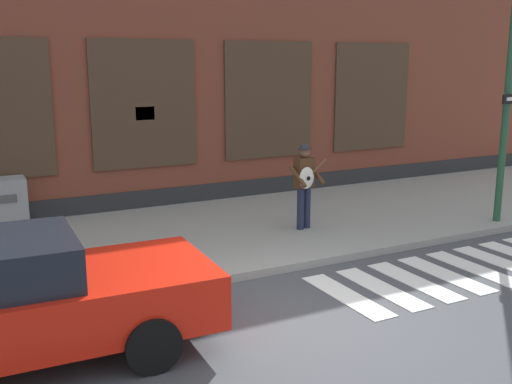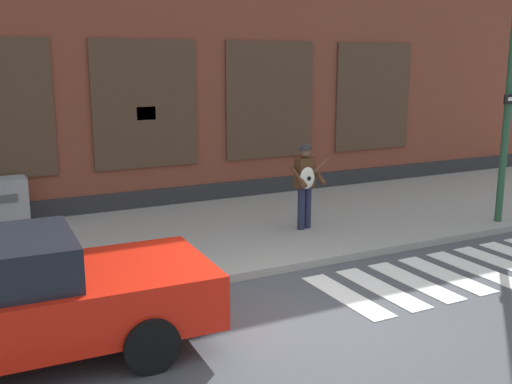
# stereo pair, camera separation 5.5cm
# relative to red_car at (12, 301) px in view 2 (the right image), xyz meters

# --- Properties ---
(ground_plane) EXTENTS (160.00, 160.00, 0.00)m
(ground_plane) POSITION_rel_red_car_xyz_m (3.56, -0.46, -0.77)
(ground_plane) COLOR #424449
(sidewalk) EXTENTS (28.00, 5.06, 0.14)m
(sidewalk) POSITION_rel_red_car_xyz_m (3.56, 3.72, -0.70)
(sidewalk) COLOR gray
(sidewalk) RESTS_ON ground
(building_backdrop) EXTENTS (28.00, 4.06, 6.73)m
(building_backdrop) POSITION_rel_red_car_xyz_m (3.56, 8.24, 2.59)
(building_backdrop) COLOR brown
(building_backdrop) RESTS_ON ground
(crosswalk) EXTENTS (5.78, 1.90, 0.01)m
(crosswalk) POSITION_rel_red_car_xyz_m (7.34, -0.11, -0.76)
(crosswalk) COLOR silver
(crosswalk) RESTS_ON ground
(red_car) EXTENTS (4.66, 2.10, 1.53)m
(red_car) POSITION_rel_red_car_xyz_m (0.00, 0.00, 0.00)
(red_car) COLOR red
(red_car) RESTS_ON ground
(busker) EXTENTS (0.74, 0.58, 1.73)m
(busker) POSITION_rel_red_car_xyz_m (5.81, 2.96, 0.35)
(busker) COLOR #1E233D
(busker) RESTS_ON sidewalk
(utility_box) EXTENTS (1.05, 0.62, 1.04)m
(utility_box) POSITION_rel_red_car_xyz_m (0.32, 5.80, -0.11)
(utility_box) COLOR gray
(utility_box) RESTS_ON sidewalk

